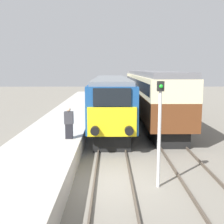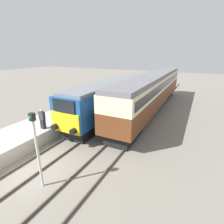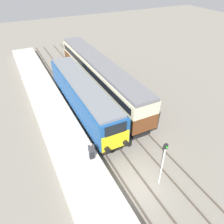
{
  "view_description": "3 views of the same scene",
  "coord_description": "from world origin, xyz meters",
  "px_view_note": "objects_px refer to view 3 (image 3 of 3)",
  "views": [
    {
      "loc": [
        -0.11,
        -10.34,
        4.39
      ],
      "look_at": [
        0.0,
        3.55,
        2.25
      ],
      "focal_mm": 45.0,
      "sensor_mm": 36.0,
      "label": 1
    },
    {
      "loc": [
        8.17,
        -5.24,
        6.5
      ],
      "look_at": [
        1.7,
        7.55,
        1.6
      ],
      "focal_mm": 28.0,
      "sensor_mm": 36.0,
      "label": 2
    },
    {
      "loc": [
        -6.17,
        -8.12,
        13.85
      ],
      "look_at": [
        1.7,
        7.55,
        1.6
      ],
      "focal_mm": 35.0,
      "sensor_mm": 36.0,
      "label": 3
    }
  ],
  "objects_px": {
    "locomotive": "(83,95)",
    "person_on_platform": "(92,151)",
    "passenger_carriage": "(99,73)",
    "signal_post": "(163,161)"
  },
  "relations": [
    {
      "from": "passenger_carriage",
      "to": "person_on_platform",
      "type": "relative_size",
      "value": 12.86
    },
    {
      "from": "passenger_carriage",
      "to": "locomotive",
      "type": "bearing_deg",
      "value": -135.33
    },
    {
      "from": "locomotive",
      "to": "passenger_carriage",
      "type": "distance_m",
      "value": 4.8
    },
    {
      "from": "passenger_carriage",
      "to": "person_on_platform",
      "type": "xyz_separation_m",
      "value": [
        -5.55,
        -10.96,
        -0.85
      ]
    },
    {
      "from": "passenger_carriage",
      "to": "signal_post",
      "type": "xyz_separation_m",
      "value": [
        -1.7,
        -14.73,
        -0.2
      ]
    },
    {
      "from": "locomotive",
      "to": "person_on_platform",
      "type": "height_order",
      "value": "locomotive"
    },
    {
      "from": "passenger_carriage",
      "to": "person_on_platform",
      "type": "bearing_deg",
      "value": -116.86
    },
    {
      "from": "person_on_platform",
      "to": "signal_post",
      "type": "xyz_separation_m",
      "value": [
        3.85,
        -3.77,
        0.65
      ]
    },
    {
      "from": "locomotive",
      "to": "signal_post",
      "type": "height_order",
      "value": "signal_post"
    },
    {
      "from": "locomotive",
      "to": "signal_post",
      "type": "distance_m",
      "value": 11.5
    }
  ]
}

